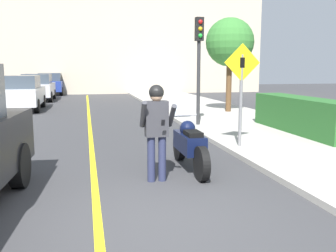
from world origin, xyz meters
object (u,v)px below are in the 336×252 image
(crossing_sign, at_px, (241,85))
(parked_car_white, at_px, (21,93))
(parked_car_silver, at_px, (38,87))
(traffic_light, at_px, (199,51))
(person_biker, at_px, (157,123))
(motorcycle, at_px, (189,144))
(parked_car_blue, at_px, (51,84))
(street_tree, at_px, (230,43))

(crossing_sign, bearing_deg, parked_car_white, 122.21)
(parked_car_silver, bearing_deg, traffic_light, -62.22)
(person_biker, bearing_deg, crossing_sign, 40.11)
(motorcycle, distance_m, parked_car_blue, 23.55)
(parked_car_white, height_order, parked_car_blue, same)
(person_biker, distance_m, parked_car_white, 13.44)
(parked_car_silver, bearing_deg, motorcycle, -74.48)
(person_biker, bearing_deg, traffic_light, 66.24)
(parked_car_white, bearing_deg, crossing_sign, -57.79)
(traffic_light, bearing_deg, crossing_sign, -90.57)
(person_biker, distance_m, parked_car_silver, 18.78)
(person_biker, height_order, crossing_sign, crossing_sign)
(parked_car_silver, bearing_deg, parked_car_blue, 86.72)
(motorcycle, xyz_separation_m, parked_car_silver, (-4.90, 17.66, 0.35))
(parked_car_silver, relative_size, parked_car_blue, 1.00)
(parked_car_silver, bearing_deg, crossing_sign, -67.88)
(motorcycle, bearing_deg, parked_car_blue, 101.25)
(motorcycle, xyz_separation_m, parked_car_white, (-5.02, 12.09, 0.35))
(parked_car_blue, bearing_deg, motorcycle, -78.75)
(parked_car_blue, bearing_deg, parked_car_silver, -93.28)
(street_tree, height_order, parked_car_blue, street_tree)
(crossing_sign, xyz_separation_m, parked_car_white, (-6.72, 10.66, -0.76))
(street_tree, height_order, parked_car_white, street_tree)
(person_biker, distance_m, traffic_light, 6.44)
(traffic_light, bearing_deg, parked_car_silver, 117.78)
(motorcycle, relative_size, person_biker, 1.31)
(parked_car_white, bearing_deg, person_biker, -71.64)
(street_tree, bearing_deg, traffic_light, -125.12)
(motorcycle, distance_m, crossing_sign, 2.48)
(person_biker, bearing_deg, parked_car_blue, 99.09)
(person_biker, relative_size, crossing_sign, 0.70)
(motorcycle, xyz_separation_m, parked_car_blue, (-4.59, 23.09, 0.35))
(crossing_sign, distance_m, parked_car_silver, 17.54)
(traffic_light, relative_size, parked_car_silver, 0.85)
(motorcycle, relative_size, crossing_sign, 0.92)
(crossing_sign, xyz_separation_m, parked_car_silver, (-6.60, 16.23, -0.76))
(parked_car_blue, bearing_deg, person_biker, -80.91)
(parked_car_white, relative_size, parked_car_silver, 1.00)
(person_biker, xyz_separation_m, traffic_light, (2.52, 5.73, 1.53))
(parked_car_blue, bearing_deg, crossing_sign, -73.82)
(traffic_light, distance_m, parked_car_white, 9.90)
(crossing_sign, bearing_deg, parked_car_blue, 106.18)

